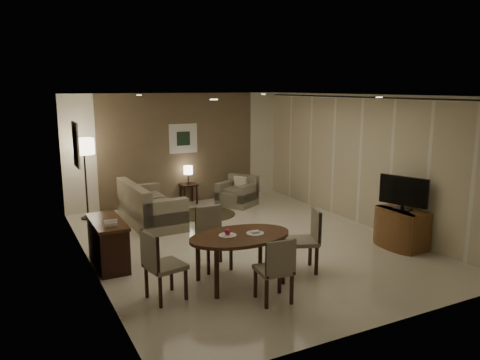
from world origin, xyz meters
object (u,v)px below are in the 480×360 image
tv_cabinet (402,228)px  console_desk (108,243)px  chair_left (165,265)px  chair_far (214,239)px  dining_table (240,259)px  sofa (151,203)px  armchair (237,191)px  floor_lamp (86,179)px  side_table (189,194)px  chair_near (273,269)px  chair_right (301,240)px

tv_cabinet → console_desk: bearing=162.9°
chair_left → chair_far: bearing=-66.9°
dining_table → sofa: bearing=94.7°
chair_far → armchair: (2.13, 3.43, -0.13)m
tv_cabinet → floor_lamp: 6.54m
chair_far → side_table: 4.30m
chair_near → console_desk: bearing=-47.9°
dining_table → armchair: 4.57m
sofa → console_desk: bearing=144.7°
console_desk → tv_cabinet: console_desk is taller
chair_far → side_table: bearing=74.1°
console_desk → chair_far: chair_far is taller
chair_far → floor_lamp: size_ratio=0.55×
dining_table → floor_lamp: size_ratio=0.88×
chair_far → armchair: 4.04m
chair_left → sofa: (0.86, 3.58, -0.05)m
chair_near → dining_table: bearing=-75.8°
dining_table → side_table: (1.03, 4.81, -0.12)m
tv_cabinet → chair_far: size_ratio=0.93×
side_table → floor_lamp: bearing=-173.9°
console_desk → dining_table: console_desk is taller
chair_near → armchair: size_ratio=1.13×
dining_table → console_desk: bearing=135.6°
armchair → side_table: 1.22m
chair_near → sofa: (-0.40, 4.30, -0.02)m
chair_left → sofa: size_ratio=0.52×
tv_cabinet → chair_near: bearing=-165.6°
dining_table → floor_lamp: 4.80m
chair_left → console_desk: bearing=4.2°
tv_cabinet → sofa: size_ratio=0.48×
console_desk → chair_left: size_ratio=1.24×
console_desk → chair_near: bearing=-53.6°
chair_left → side_table: bearing=-35.4°
armchair → floor_lamp: bearing=-128.5°
tv_cabinet → chair_near: 3.29m
chair_near → floor_lamp: size_ratio=0.52×
console_desk → sofa: size_ratio=0.64×
chair_right → floor_lamp: (-2.48, 4.59, 0.39)m
sofa → side_table: sofa is taller
chair_left → floor_lamp: size_ratio=0.55×
tv_cabinet → chair_near: chair_near is taller
chair_near → chair_right: (0.94, 0.72, 0.04)m
console_desk → floor_lamp: floor_lamp is taller
tv_cabinet → chair_far: chair_far is taller
chair_near → armchair: (1.90, 4.86, -0.10)m
tv_cabinet → sofa: 5.00m
tv_cabinet → chair_near: (-3.18, -0.81, 0.11)m
dining_table → chair_far: chair_far is taller
sofa → armchair: sofa is taller
console_desk → tv_cabinet: (4.89, -1.50, -0.03)m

